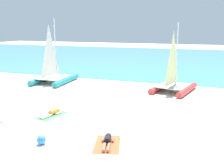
# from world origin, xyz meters

# --- Properties ---
(ground_plane) EXTENTS (120.00, 120.00, 0.00)m
(ground_plane) POSITION_xyz_m (0.00, 10.00, 0.00)
(ground_plane) COLOR silver
(ocean_water) EXTENTS (120.00, 40.00, 0.05)m
(ocean_water) POSITION_xyz_m (0.00, 32.36, 0.03)
(ocean_water) COLOR #4C9EB7
(ocean_water) RESTS_ON ground
(sailboat_teal) EXTENTS (3.10, 4.61, 5.80)m
(sailboat_teal) POSITION_xyz_m (-7.11, 9.48, 0.86)
(sailboat_teal) COLOR teal
(sailboat_teal) RESTS_ON ground
(sailboat_red) EXTENTS (3.39, 4.55, 5.36)m
(sailboat_red) POSITION_xyz_m (3.59, 9.77, 0.80)
(sailboat_red) COLOR #CC3838
(sailboat_red) RESTS_ON ground
(towel_middle) EXTENTS (1.43, 2.07, 0.01)m
(towel_middle) POSITION_xyz_m (-2.25, 1.50, 0.01)
(towel_middle) COLOR #4CB266
(towel_middle) RESTS_ON ground
(sunbather_middle) EXTENTS (0.68, 1.56, 0.30)m
(sunbather_middle) POSITION_xyz_m (-2.23, 1.56, 0.13)
(sunbather_middle) COLOR orange
(sunbather_middle) RESTS_ON towel_middle
(towel_right) EXTENTS (1.58, 2.13, 0.01)m
(towel_right) POSITION_xyz_m (2.17, -0.98, 0.01)
(towel_right) COLOR #EA5933
(towel_right) RESTS_ON ground
(sunbather_right) EXTENTS (0.80, 1.55, 0.30)m
(sunbather_right) POSITION_xyz_m (2.15, -0.92, 0.13)
(sunbather_right) COLOR black
(sunbather_right) RESTS_ON towel_right
(beach_ball) EXTENTS (0.40, 0.40, 0.40)m
(beach_ball) POSITION_xyz_m (-0.52, -1.97, 0.20)
(beach_ball) COLOR #337FE5
(beach_ball) RESTS_ON ground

